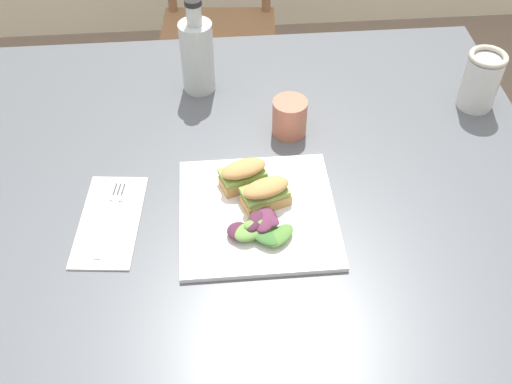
{
  "coord_description": "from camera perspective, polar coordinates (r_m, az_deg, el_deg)",
  "views": [
    {
      "loc": [
        -0.02,
        -0.89,
        1.6
      ],
      "look_at": [
        0.05,
        -0.09,
        0.76
      ],
      "focal_mm": 42.68,
      "sensor_mm": 36.0,
      "label": 1
    }
  ],
  "objects": [
    {
      "name": "cup_extra_side",
      "position": [
        1.29,
        3.16,
        7.02
      ],
      "size": [
        0.07,
        0.07,
        0.08
      ],
      "primitive_type": "cylinder",
      "color": "#B2664C",
      "rests_on": "dining_table"
    },
    {
      "name": "sandwich_half_back",
      "position": [
        1.17,
        -1.19,
        1.68
      ],
      "size": [
        0.1,
        0.08,
        0.06
      ],
      "color": "tan",
      "rests_on": "plate_lunch"
    },
    {
      "name": "plate_lunch",
      "position": [
        1.14,
        0.17,
        -1.96
      ],
      "size": [
        0.29,
        0.29,
        0.01
      ],
      "primitive_type": "cube",
      "color": "white",
      "rests_on": "dining_table"
    },
    {
      "name": "sandwich_half_front",
      "position": [
        1.13,
        0.92,
        -0.11
      ],
      "size": [
        0.1,
        0.08,
        0.06
      ],
      "color": "tan",
      "rests_on": "plate_lunch"
    },
    {
      "name": "mason_jar_iced_tea",
      "position": [
        1.44,
        20.28,
        9.59
      ],
      "size": [
        0.08,
        0.08,
        0.13
      ],
      "color": "#C67528",
      "rests_on": "dining_table"
    },
    {
      "name": "salad_mixed_greens",
      "position": [
        1.1,
        0.36,
        -2.89
      ],
      "size": [
        0.14,
        0.13,
        0.03
      ],
      "color": "#6B9E47",
      "rests_on": "plate_lunch"
    },
    {
      "name": "bottle_cold_brew",
      "position": [
        1.4,
        -5.51,
        12.34
      ],
      "size": [
        0.07,
        0.07,
        0.22
      ],
      "color": "black",
      "rests_on": "dining_table"
    },
    {
      "name": "ground_plane",
      "position": [
        1.83,
        -1.93,
        -14.83
      ],
      "size": [
        7.95,
        7.95,
        0.0
      ],
      "primitive_type": "plane",
      "color": "#7A6B5B"
    },
    {
      "name": "napkin_folded",
      "position": [
        1.17,
        -13.53,
        -2.64
      ],
      "size": [
        0.13,
        0.24,
        0.0
      ],
      "primitive_type": "cube",
      "rotation": [
        0.0,
        0.0,
        -0.1
      ],
      "color": "silver",
      "rests_on": "dining_table"
    },
    {
      "name": "chair_wooden_far",
      "position": [
        2.21,
        -3.55,
        14.84
      ],
      "size": [
        0.43,
        0.43,
        0.87
      ],
      "color": "#8E6642",
      "rests_on": "ground"
    },
    {
      "name": "dining_table",
      "position": [
        1.31,
        -2.35,
        -1.62
      ],
      "size": [
        1.3,
        1.0,
        0.74
      ],
      "color": "#51565B",
      "rests_on": "ground"
    },
    {
      "name": "fork_on_napkin",
      "position": [
        1.17,
        -13.36,
        -1.89
      ],
      "size": [
        0.05,
        0.19,
        0.0
      ],
      "color": "silver",
      "rests_on": "napkin_folded"
    }
  ]
}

